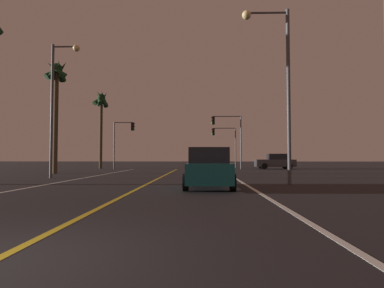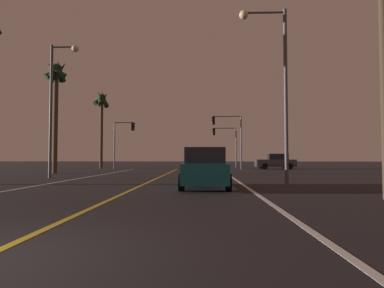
{
  "view_description": "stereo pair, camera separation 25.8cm",
  "coord_description": "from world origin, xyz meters",
  "px_view_note": "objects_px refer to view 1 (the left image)",
  "views": [
    {
      "loc": [
        2.6,
        -3.78,
        1.3
      ],
      "look_at": [
        1.71,
        29.48,
        2.67
      ],
      "focal_mm": 30.35,
      "sensor_mm": 36.0,
      "label": 1
    },
    {
      "loc": [
        2.86,
        -3.78,
        1.3
      ],
      "look_at": [
        1.71,
        29.48,
        2.67
      ],
      "focal_mm": 30.35,
      "sensor_mm": 36.0,
      "label": 2
    }
  ],
  "objects_px": {
    "street_lamp_right_near": "(278,73)",
    "palm_tree_left_mid": "(57,82)",
    "car_crossing_side": "(275,162)",
    "car_lead_same_lane": "(208,169)",
    "street_lamp_left_mid": "(58,94)",
    "traffic_light_far_right": "(224,138)",
    "traffic_light_near_left": "(124,134)",
    "palm_tree_left_far": "(101,106)",
    "traffic_light_near_right": "(227,130)"
  },
  "relations": [
    {
      "from": "palm_tree_left_mid",
      "to": "palm_tree_left_far",
      "type": "relative_size",
      "value": 1.0
    },
    {
      "from": "street_lamp_right_near",
      "to": "palm_tree_left_far",
      "type": "relative_size",
      "value": 0.92
    },
    {
      "from": "traffic_light_far_right",
      "to": "street_lamp_right_near",
      "type": "height_order",
      "value": "street_lamp_right_near"
    },
    {
      "from": "street_lamp_left_mid",
      "to": "palm_tree_left_far",
      "type": "bearing_deg",
      "value": 98.63
    },
    {
      "from": "street_lamp_right_near",
      "to": "traffic_light_near_left",
      "type": "bearing_deg",
      "value": -59.01
    },
    {
      "from": "street_lamp_left_mid",
      "to": "palm_tree_left_mid",
      "type": "distance_m",
      "value": 6.46
    },
    {
      "from": "palm_tree_left_far",
      "to": "car_crossing_side",
      "type": "bearing_deg",
      "value": -3.09
    },
    {
      "from": "traffic_light_near_right",
      "to": "traffic_light_far_right",
      "type": "xyz_separation_m",
      "value": [
        0.02,
        5.5,
        -0.57
      ]
    },
    {
      "from": "car_lead_same_lane",
      "to": "palm_tree_left_mid",
      "type": "distance_m",
      "value": 18.08
    },
    {
      "from": "car_crossing_side",
      "to": "palm_tree_left_far",
      "type": "distance_m",
      "value": 21.05
    },
    {
      "from": "car_lead_same_lane",
      "to": "street_lamp_left_mid",
      "type": "bearing_deg",
      "value": 55.83
    },
    {
      "from": "car_crossing_side",
      "to": "traffic_light_far_right",
      "type": "distance_m",
      "value": 7.89
    },
    {
      "from": "traffic_light_near_right",
      "to": "palm_tree_left_far",
      "type": "height_order",
      "value": "palm_tree_left_far"
    },
    {
      "from": "street_lamp_left_mid",
      "to": "car_crossing_side",
      "type": "bearing_deg",
      "value": 43.18
    },
    {
      "from": "palm_tree_left_mid",
      "to": "street_lamp_left_mid",
      "type": "bearing_deg",
      "value": -64.8
    },
    {
      "from": "car_lead_same_lane",
      "to": "traffic_light_far_right",
      "type": "relative_size",
      "value": 0.85
    },
    {
      "from": "car_crossing_side",
      "to": "car_lead_same_lane",
      "type": "height_order",
      "value": "same"
    },
    {
      "from": "car_lead_same_lane",
      "to": "palm_tree_left_far",
      "type": "relative_size",
      "value": 0.47
    },
    {
      "from": "traffic_light_far_right",
      "to": "street_lamp_right_near",
      "type": "bearing_deg",
      "value": 91.66
    },
    {
      "from": "traffic_light_near_left",
      "to": "palm_tree_left_far",
      "type": "bearing_deg",
      "value": 152.09
    },
    {
      "from": "car_crossing_side",
      "to": "street_lamp_left_mid",
      "type": "bearing_deg",
      "value": 43.18
    },
    {
      "from": "car_crossing_side",
      "to": "car_lead_same_lane",
      "type": "xyz_separation_m",
      "value": [
        -8.01,
        -22.63,
        0.0
      ]
    },
    {
      "from": "traffic_light_far_right",
      "to": "street_lamp_left_mid",
      "type": "relative_size",
      "value": 0.6
    },
    {
      "from": "traffic_light_near_right",
      "to": "palm_tree_left_mid",
      "type": "height_order",
      "value": "palm_tree_left_mid"
    },
    {
      "from": "car_crossing_side",
      "to": "palm_tree_left_mid",
      "type": "height_order",
      "value": "palm_tree_left_mid"
    },
    {
      "from": "traffic_light_near_right",
      "to": "street_lamp_left_mid",
      "type": "relative_size",
      "value": 0.69
    },
    {
      "from": "traffic_light_near_left",
      "to": "street_lamp_left_mid",
      "type": "xyz_separation_m",
      "value": [
        -0.47,
        -15.72,
        1.45
      ]
    },
    {
      "from": "traffic_light_near_left",
      "to": "palm_tree_left_far",
      "type": "relative_size",
      "value": 0.57
    },
    {
      "from": "traffic_light_near_right",
      "to": "street_lamp_right_near",
      "type": "relative_size",
      "value": 0.7
    },
    {
      "from": "street_lamp_right_near",
      "to": "palm_tree_left_mid",
      "type": "bearing_deg",
      "value": -33.68
    },
    {
      "from": "car_lead_same_lane",
      "to": "traffic_light_near_left",
      "type": "distance_m",
      "value": 23.97
    },
    {
      "from": "car_crossing_side",
      "to": "traffic_light_near_right",
      "type": "bearing_deg",
      "value": 5.94
    },
    {
      "from": "traffic_light_far_right",
      "to": "palm_tree_left_far",
      "type": "xyz_separation_m",
      "value": [
        -14.59,
        -3.86,
        3.54
      ]
    },
    {
      "from": "car_crossing_side",
      "to": "street_lamp_right_near",
      "type": "height_order",
      "value": "street_lamp_right_near"
    },
    {
      "from": "street_lamp_left_mid",
      "to": "palm_tree_left_mid",
      "type": "relative_size",
      "value": 0.92
    },
    {
      "from": "car_crossing_side",
      "to": "street_lamp_left_mid",
      "type": "relative_size",
      "value": 0.51
    },
    {
      "from": "traffic_light_far_right",
      "to": "street_lamp_left_mid",
      "type": "height_order",
      "value": "street_lamp_left_mid"
    },
    {
      "from": "car_lead_same_lane",
      "to": "street_lamp_left_mid",
      "type": "height_order",
      "value": "street_lamp_left_mid"
    },
    {
      "from": "traffic_light_near_left",
      "to": "palm_tree_left_mid",
      "type": "relative_size",
      "value": 0.57
    },
    {
      "from": "car_crossing_side",
      "to": "traffic_light_far_right",
      "type": "bearing_deg",
      "value": -42.45
    },
    {
      "from": "car_crossing_side",
      "to": "traffic_light_near_right",
      "type": "distance_m",
      "value": 6.49
    },
    {
      "from": "traffic_light_near_right",
      "to": "street_lamp_right_near",
      "type": "xyz_separation_m",
      "value": [
        0.77,
        -20.38,
        0.95
      ]
    },
    {
      "from": "car_crossing_side",
      "to": "street_lamp_right_near",
      "type": "xyz_separation_m",
      "value": [
        -4.65,
        -20.95,
        4.49
      ]
    },
    {
      "from": "car_lead_same_lane",
      "to": "car_crossing_side",
      "type": "bearing_deg",
      "value": -19.51
    },
    {
      "from": "car_lead_same_lane",
      "to": "palm_tree_left_far",
      "type": "bearing_deg",
      "value": 26.8
    },
    {
      "from": "traffic_light_far_right",
      "to": "car_lead_same_lane",
      "type": "bearing_deg",
      "value": 84.58
    },
    {
      "from": "street_lamp_right_near",
      "to": "street_lamp_left_mid",
      "type": "relative_size",
      "value": 0.99
    },
    {
      "from": "car_crossing_side",
      "to": "palm_tree_left_mid",
      "type": "bearing_deg",
      "value": 28.29
    },
    {
      "from": "traffic_light_near_right",
      "to": "traffic_light_near_left",
      "type": "distance_m",
      "value": 11.48
    },
    {
      "from": "palm_tree_left_mid",
      "to": "street_lamp_right_near",
      "type": "bearing_deg",
      "value": -33.68
    }
  ]
}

